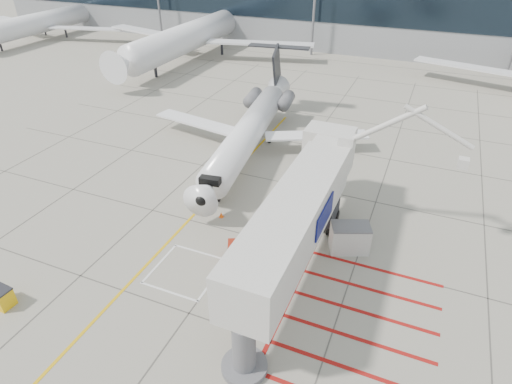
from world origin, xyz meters
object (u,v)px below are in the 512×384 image
at_px(regional_jet, 242,126).
at_px(pushback_tug, 246,250).
at_px(spill_bin, 0,297).
at_px(jet_bridge, 293,228).

height_order(regional_jet, pushback_tug, regional_jet).
xyz_separation_m(regional_jet, spill_bin, (-5.82, -21.55, -3.17)).
xyz_separation_m(jet_bridge, spill_bin, (-14.99, -8.59, -3.45)).
distance_m(pushback_tug, spill_bin, 14.90).
relative_size(regional_jet, jet_bridge, 1.42).
bearing_deg(spill_bin, pushback_tug, 42.86).
height_order(jet_bridge, spill_bin, jet_bridge).
bearing_deg(pushback_tug, regional_jet, 91.31).
relative_size(regional_jet, pushback_tug, 12.19).
bearing_deg(jet_bridge, spill_bin, -149.82).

